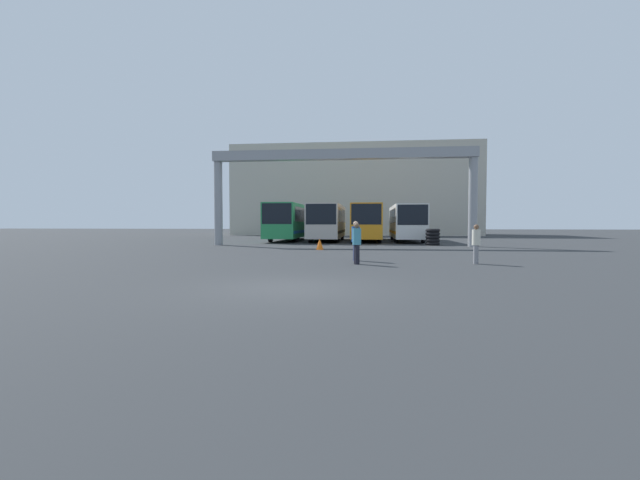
# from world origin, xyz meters

# --- Properties ---
(ground_plane) EXTENTS (200.00, 200.00, 0.00)m
(ground_plane) POSITION_xyz_m (0.00, 0.00, 0.00)
(ground_plane) COLOR #2D3033
(building_backdrop) EXTENTS (32.33, 12.00, 11.84)m
(building_backdrop) POSITION_xyz_m (0.00, 49.65, 5.92)
(building_backdrop) COLOR #B7B2A3
(building_backdrop) RESTS_ON ground
(overhead_gantry) EXTENTS (18.68, 0.80, 6.82)m
(overhead_gantry) POSITION_xyz_m (0.00, 19.83, 5.46)
(overhead_gantry) COLOR gray
(overhead_gantry) RESTS_ON ground
(bus_slot_0) EXTENTS (2.62, 12.38, 3.28)m
(bus_slot_0) POSITION_xyz_m (-5.25, 28.62, 1.89)
(bus_slot_0) COLOR #268C4C
(bus_slot_0) RESTS_ON ground
(bus_slot_1) EXTENTS (2.62, 10.80, 3.21)m
(bus_slot_1) POSITION_xyz_m (-1.75, 27.83, 1.85)
(bus_slot_1) COLOR beige
(bus_slot_1) RESTS_ON ground
(bus_slot_2) EXTENTS (2.54, 12.13, 3.20)m
(bus_slot_2) POSITION_xyz_m (1.75, 28.49, 1.84)
(bus_slot_2) COLOR orange
(bus_slot_2) RESTS_ON ground
(bus_slot_3) EXTENTS (2.51, 11.00, 3.12)m
(bus_slot_3) POSITION_xyz_m (5.25, 27.93, 1.80)
(bus_slot_3) COLOR silver
(bus_slot_3) RESTS_ON ground
(pedestrian_far_center) EXTENTS (0.34, 0.34, 1.63)m
(pedestrian_far_center) POSITION_xyz_m (1.48, 6.38, 0.87)
(pedestrian_far_center) COLOR black
(pedestrian_far_center) RESTS_ON ground
(pedestrian_mid_right) EXTENTS (0.36, 0.36, 1.71)m
(pedestrian_mid_right) POSITION_xyz_m (1.39, 7.94, 0.91)
(pedestrian_mid_right) COLOR navy
(pedestrian_mid_right) RESTS_ON ground
(pedestrian_near_right) EXTENTS (0.33, 0.33, 1.58)m
(pedestrian_near_right) POSITION_xyz_m (6.21, 7.06, 0.84)
(pedestrian_near_right) COLOR gray
(pedestrian_near_right) RESTS_ON ground
(traffic_cone) EXTENTS (0.47, 0.47, 0.67)m
(traffic_cone) POSITION_xyz_m (-1.02, 15.30, 0.34)
(traffic_cone) COLOR orange
(traffic_cone) RESTS_ON ground
(tire_stack) EXTENTS (1.04, 1.04, 1.20)m
(tire_stack) POSITION_xyz_m (6.57, 21.22, 0.60)
(tire_stack) COLOR black
(tire_stack) RESTS_ON ground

